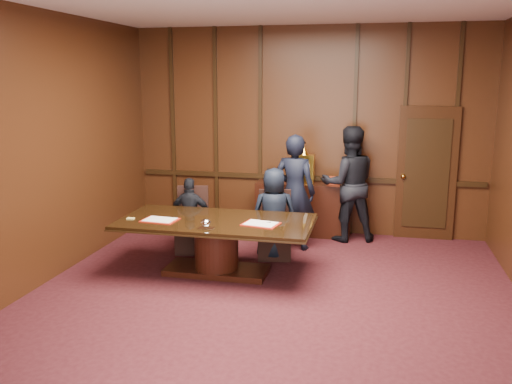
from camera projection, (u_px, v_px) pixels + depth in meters
room at (273, 163)px, 6.00m from camera, size 7.00×7.04×3.50m
sideboard at (303, 207)px, 9.25m from camera, size 1.60×0.45×1.54m
conference_table at (216, 238)px, 7.38m from camera, size 2.62×1.32×0.76m
folder_left at (160, 220)px, 7.29m from camera, size 0.49×0.37×0.02m
folder_right at (261, 224)px, 7.09m from camera, size 0.52×0.41×0.02m
inkstand at (206, 225)px, 6.88m from camera, size 0.20×0.14×0.12m
notepad at (131, 218)px, 7.37m from camera, size 0.10×0.08×0.01m
chair_left at (192, 232)px, 8.40m from camera, size 0.57×0.57×0.99m
chair_right at (275, 238)px, 8.12m from camera, size 0.56×0.56×0.99m
signatory_left at (191, 216)px, 8.27m from camera, size 0.71×0.35×1.16m
signatory_right at (274, 214)px, 7.97m from camera, size 0.75×0.58×1.37m
witness_left at (295, 192)px, 8.41m from camera, size 0.72×0.53×1.80m
witness_right at (349, 184)px, 8.84m from camera, size 1.08×0.93×1.89m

